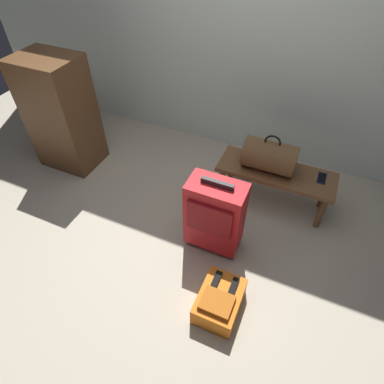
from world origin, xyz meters
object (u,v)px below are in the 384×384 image
bench (276,176)px  suitcase_upright_red (215,215)px  side_cabinet (61,114)px  cell_phone (322,178)px  duffel_bag_brown (270,156)px  backpack_orange (219,301)px

bench → suitcase_upright_red: 0.74m
side_cabinet → cell_phone: bearing=6.7°
bench → side_cabinet: (-2.07, -0.23, 0.23)m
duffel_bag_brown → side_cabinet: 1.99m
bench → cell_phone: (0.37, 0.05, 0.06)m
bench → side_cabinet: bearing=-173.6°
duffel_bag_brown → suitcase_upright_red: size_ratio=0.63×
backpack_orange → bench: bearing=86.4°
duffel_bag_brown → cell_phone: (0.45, 0.05, -0.13)m
suitcase_upright_red → backpack_orange: 0.61m
cell_phone → suitcase_upright_red: 0.99m
duffel_bag_brown → side_cabinet: side_cabinet is taller
duffel_bag_brown → side_cabinet: (-1.98, -0.23, 0.04)m
duffel_bag_brown → suitcase_upright_red: duffel_bag_brown is taller
backpack_orange → suitcase_upright_red: bearing=115.6°
bench → side_cabinet: size_ratio=0.91×
suitcase_upright_red → backpack_orange: size_ratio=1.84×
suitcase_upright_red → duffel_bag_brown: bearing=71.2°
bench → suitcase_upright_red: (-0.31, -0.67, 0.04)m
cell_phone → backpack_orange: bearing=-109.8°
bench → duffel_bag_brown: size_ratio=2.27×
suitcase_upright_red → side_cabinet: size_ratio=0.64×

